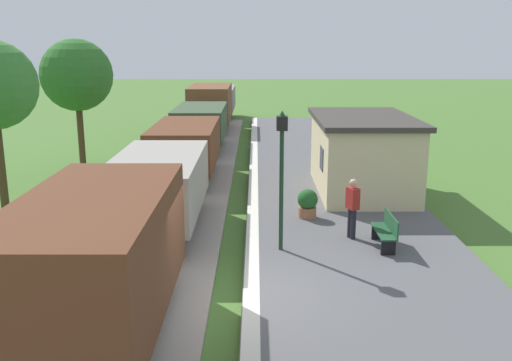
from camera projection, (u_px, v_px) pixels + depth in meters
The scene contains 13 objects.
ground_plane at pixel (232, 306), 12.31m from camera, with size 160.00×160.00×0.00m, color #47702D.
platform_slab at pixel (378, 301), 12.29m from camera, with size 6.00×60.00×0.25m, color #565659.
platform_edge_stripe at pixel (250, 295), 12.25m from camera, with size 0.36×60.00×0.01m, color silver.
track_ballast at pixel (122, 304), 12.29m from camera, with size 3.80×60.00×0.12m, color #9E9389.
rail_near at pixel (154, 298), 12.26m from camera, with size 0.07×60.00×0.14m, color slate.
rail_far at pixel (88, 298), 12.26m from camera, with size 0.07×60.00×0.14m, color slate.
freight_train at pixel (192, 134), 25.98m from camera, with size 2.50×39.20×2.72m.
station_hut at pixel (360, 153), 20.70m from camera, with size 3.50×5.80×2.78m.
bench_near_hut at pixel (385, 230), 15.08m from camera, with size 0.42×1.50×0.91m.
person_waiting at pixel (351, 206), 15.67m from camera, with size 0.37×0.44×1.71m.
potted_planter at pixel (306, 203), 17.64m from camera, with size 0.64×0.64×0.92m.
lamp_post_near at pixel (280, 155), 14.40m from camera, with size 0.28×0.28×3.70m.
tree_field_left at pixel (75, 76), 24.41m from camera, with size 3.11×3.11×5.80m.
Camera 1 is at (0.50, -11.31, 5.60)m, focal length 39.53 mm.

